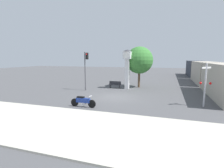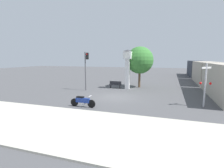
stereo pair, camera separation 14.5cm
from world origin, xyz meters
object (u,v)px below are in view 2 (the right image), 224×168
at_px(freight_train, 205,72).
at_px(street_tree, 140,60).
at_px(bench, 115,85).
at_px(motorcycle, 83,101).
at_px(railroad_crossing_signal, 205,83).
at_px(clock_tower, 128,63).
at_px(traffic_light, 86,64).

xyz_separation_m(freight_train, street_tree, (-9.30, -8.02, 1.98)).
bearing_deg(freight_train, bench, -141.46).
height_order(freight_train, street_tree, street_tree).
bearing_deg(bench, freight_train, 38.54).
height_order(motorcycle, railroad_crossing_signal, railroad_crossing_signal).
xyz_separation_m(clock_tower, street_tree, (1.27, 1.69, 0.36)).
distance_m(traffic_light, street_tree, 7.24).
height_order(clock_tower, freight_train, clock_tower).
xyz_separation_m(street_tree, bench, (-2.91, -1.71, -3.19)).
xyz_separation_m(traffic_light, street_tree, (5.77, 4.34, 0.47)).
relative_size(clock_tower, railroad_crossing_signal, 1.42).
bearing_deg(motorcycle, traffic_light, 114.56).
bearing_deg(railroad_crossing_signal, bench, 146.65).
bearing_deg(clock_tower, motorcycle, -98.50).
relative_size(freight_train, railroad_crossing_signal, 9.51).
xyz_separation_m(freight_train, railroad_crossing_signal, (-2.64, -16.03, 0.24)).
bearing_deg(motorcycle, bench, 91.62).
relative_size(motorcycle, bench, 1.38).
xyz_separation_m(motorcycle, clock_tower, (1.42, 9.49, 2.85)).
bearing_deg(clock_tower, freight_train, 42.55).
relative_size(motorcycle, traffic_light, 0.47).
distance_m(freight_train, railroad_crossing_signal, 16.25).
distance_m(clock_tower, bench, 3.26).
bearing_deg(street_tree, railroad_crossing_signal, -50.25).
distance_m(motorcycle, freight_train, 22.67).
xyz_separation_m(motorcycle, traffic_light, (-3.08, 6.84, 2.74)).
bearing_deg(freight_train, motorcycle, -122.00).
distance_m(clock_tower, freight_train, 14.45).
distance_m(motorcycle, traffic_light, 7.99).
relative_size(railroad_crossing_signal, bench, 2.21).
xyz_separation_m(railroad_crossing_signal, street_tree, (-6.67, 8.01, 1.74)).
relative_size(freight_train, street_tree, 6.12).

